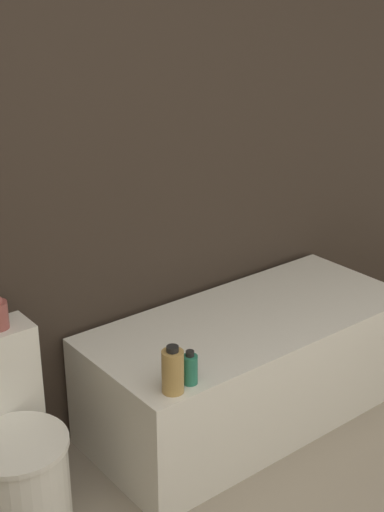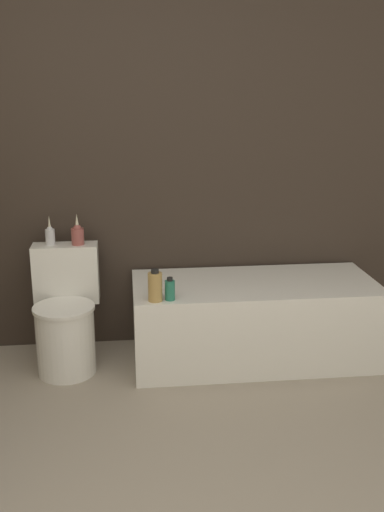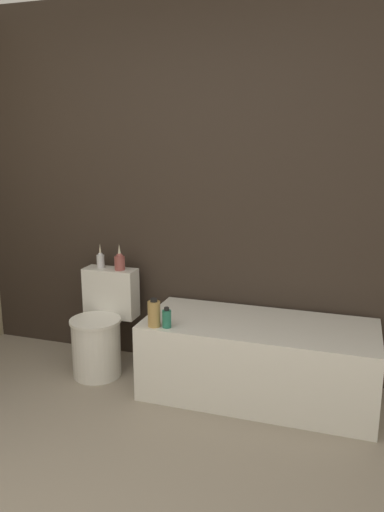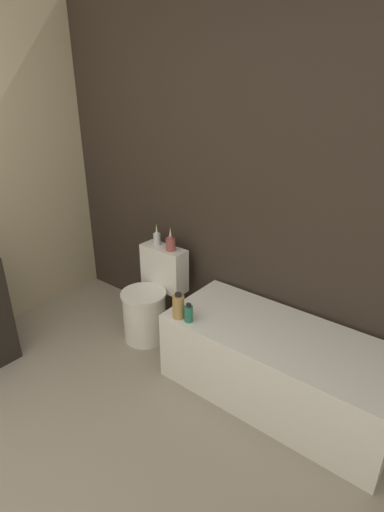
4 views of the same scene
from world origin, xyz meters
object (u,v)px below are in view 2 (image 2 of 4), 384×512
Objects in this scene: bathtub at (254,320)px; vase_silver at (78,234)px; shampoo_bottle_short at (170,290)px; shampoo_bottle_tall at (155,286)px; vase_gold at (50,235)px; toilet at (66,318)px.

vase_silver is (-1.06, 0.17, 0.53)m from bathtub.
bathtub is 1.20m from vase_silver.
shampoo_bottle_short is (-0.54, -0.25, 0.31)m from bathtub.
shampoo_bottle_tall is 0.09m from shampoo_bottle_short.
vase_gold is at bearing 171.17° from bathtub.
toilet is at bearing 179.73° from bathtub.
vase_gold is at bearing 173.11° from vase_silver.
toilet is 4.04× the size of vase_gold.
vase_gold is (-1.22, 0.19, 0.53)m from bathtub.
vase_gold is 0.98× the size of shampoo_bottle_tall.
vase_silver is at bearing 135.76° from shampoo_bottle_tall.
shampoo_bottle_short is (0.52, -0.42, -0.23)m from vase_silver.
shampoo_bottle_tall is (-0.62, -0.26, 0.33)m from bathtub.
toilet is 0.65m from shampoo_bottle_tall.
shampoo_bottle_short is (0.08, 0.01, -0.03)m from shampoo_bottle_tall.
vase_gold is 0.85m from shampoo_bottle_short.
shampoo_bottle_tall reaches higher than shampoo_bottle_short.
shampoo_bottle_tall is (0.61, -0.45, -0.20)m from vase_gold.
vase_silver is at bearing 170.87° from bathtub.
shampoo_bottle_short is at bearing -154.76° from bathtub.
vase_gold is 0.17m from vase_silver.
shampoo_bottle_tall is at bearing -175.64° from shampoo_bottle_short.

